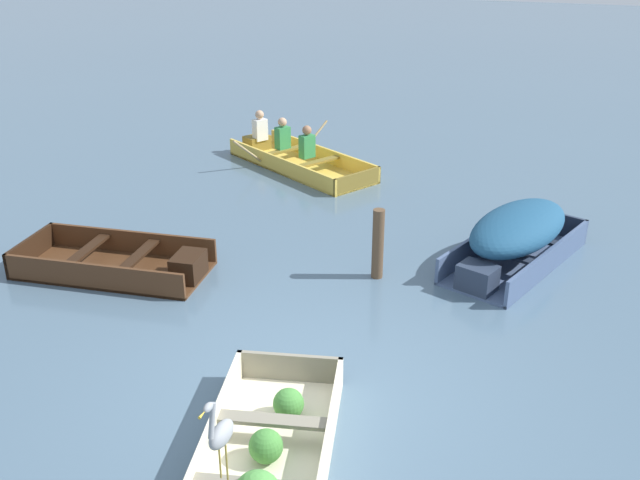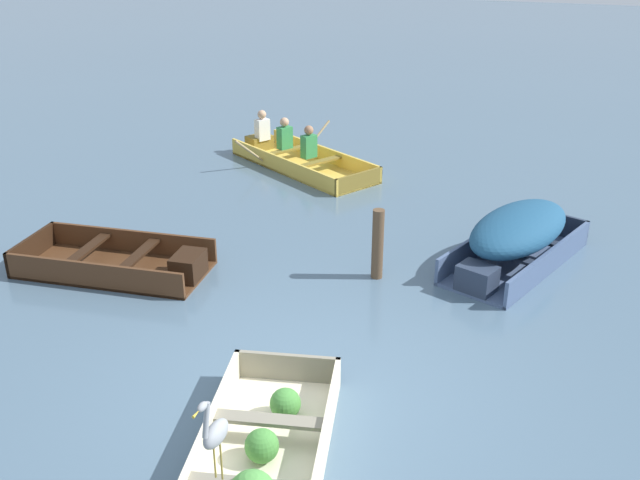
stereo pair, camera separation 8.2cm
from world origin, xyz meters
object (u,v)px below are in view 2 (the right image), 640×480
Objects in this scene: heron_on_dinghy at (215,432)px; rowboat_yellow_with_crew at (296,156)px; skiff_slate_blue_mid_moored at (517,234)px; mooring_post at (378,244)px; dinghy_cream_foreground at (259,470)px; skiff_dark_varnish_near_moored at (123,263)px.

rowboat_yellow_with_crew is at bearing 107.96° from heron_on_dinghy.
rowboat_yellow_with_crew is (-4.58, 3.10, -0.27)m from skiff_slate_blue_mid_moored.
skiff_slate_blue_mid_moored is 0.82× the size of rowboat_yellow_with_crew.
mooring_post is at bearing -148.87° from skiff_slate_blue_mid_moored.
dinghy_cream_foreground is 1.10× the size of skiff_dark_varnish_near_moored.
skiff_dark_varnish_near_moored is 4.97m from heron_on_dinghy.
skiff_slate_blue_mid_moored is (1.62, 5.17, 0.32)m from dinghy_cream_foreground.
dinghy_cream_foreground is at bearing -88.50° from mooring_post.
mooring_post is (-0.11, 4.12, 0.35)m from dinghy_cream_foreground.
skiff_dark_varnish_near_moored is 5.51m from skiff_slate_blue_mid_moored.
rowboat_yellow_with_crew reaches higher than skiff_dark_varnish_near_moored.
heron_on_dinghy is (-1.74, -5.67, 0.44)m from skiff_slate_blue_mid_moored.
skiff_dark_varnish_near_moored is at bearing -157.72° from skiff_slate_blue_mid_moored.
dinghy_cream_foreground is 3.01× the size of mooring_post.
heron_on_dinghy is at bearing -102.87° from dinghy_cream_foreground.
skiff_slate_blue_mid_moored is 3.35× the size of heron_on_dinghy.
mooring_post reaches higher than rowboat_yellow_with_crew.
skiff_slate_blue_mid_moored is at bearing 72.96° from heron_on_dinghy.
mooring_post reaches higher than skiff_dark_varnish_near_moored.
rowboat_yellow_with_crew is at bearing 109.66° from dinghy_cream_foreground.
skiff_dark_varnish_near_moored is 0.96× the size of skiff_slate_blue_mid_moored.
heron_on_dinghy is at bearing -72.04° from rowboat_yellow_with_crew.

